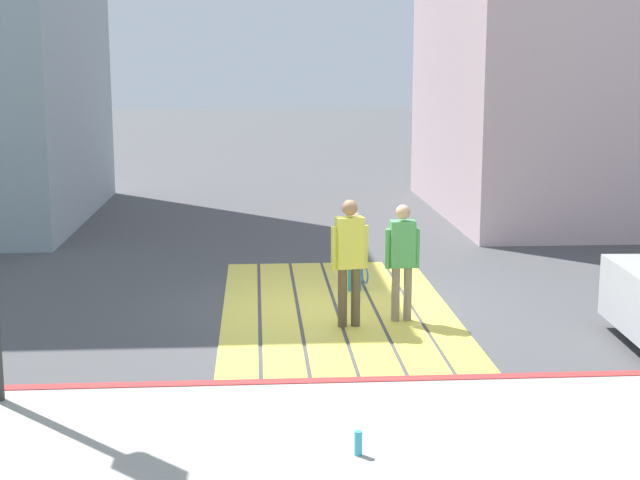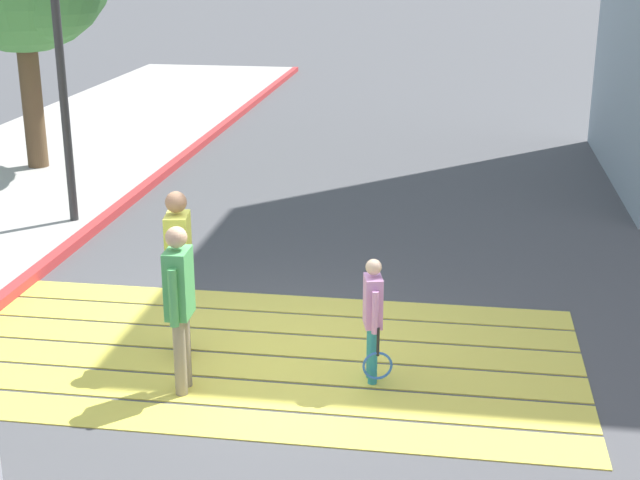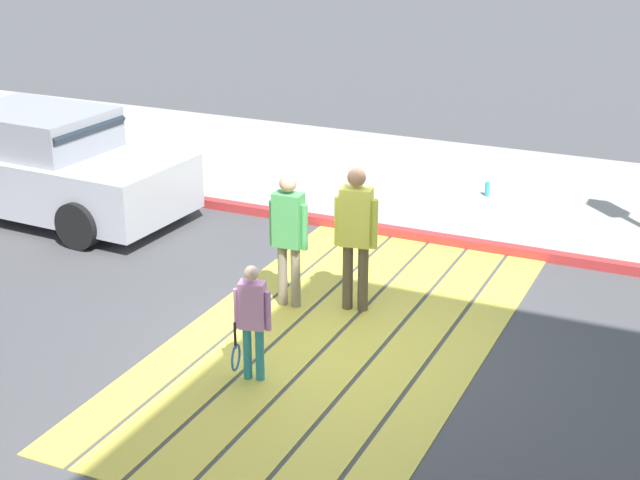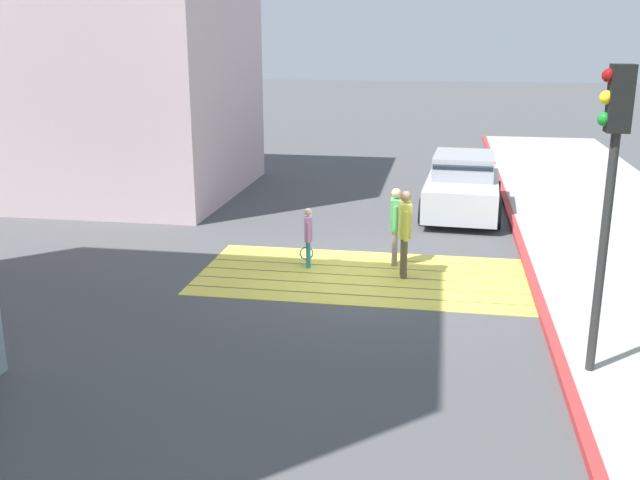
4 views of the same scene
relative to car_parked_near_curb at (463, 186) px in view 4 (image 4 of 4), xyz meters
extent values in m
plane|color=#4C4C4F|center=(2.00, 5.55, -0.73)|extent=(120.00, 120.00, 0.00)
cube|color=#EAD64C|center=(2.00, 4.17, -0.73)|extent=(6.40, 0.50, 0.01)
cube|color=#EAD64C|center=(2.00, 4.72, -0.73)|extent=(6.40, 0.50, 0.01)
cube|color=#EAD64C|center=(2.00, 5.27, -0.73)|extent=(6.40, 0.50, 0.01)
cube|color=#EAD64C|center=(2.00, 5.82, -0.73)|extent=(6.40, 0.50, 0.01)
cube|color=#EAD64C|center=(2.00, 6.37, -0.73)|extent=(6.40, 0.50, 0.01)
cube|color=#EAD64C|center=(2.00, 6.92, -0.73)|extent=(6.40, 0.50, 0.01)
cube|color=#BC3333|center=(-1.25, 5.55, -0.67)|extent=(0.16, 40.00, 0.13)
cube|color=beige|center=(10.50, -1.09, 3.63)|extent=(8.00, 7.00, 8.74)
cube|color=#232B38|center=(10.50, -4.61, 4.07)|extent=(6.80, 0.03, 0.70)
cube|color=silver|center=(0.00, 0.03, -0.14)|extent=(2.03, 4.39, 0.80)
cube|color=#A0A2A9|center=(-0.01, -0.12, 0.54)|extent=(1.64, 2.14, 0.60)
cube|color=#1E2833|center=(0.04, 0.80, 0.48)|extent=(1.49, 0.41, 0.49)
cylinder|color=black|center=(0.95, 1.31, -0.40)|extent=(0.26, 0.67, 0.66)
cylinder|color=black|center=(-0.81, 1.41, -0.40)|extent=(0.26, 0.67, 0.66)
cylinder|color=black|center=(0.81, -1.35, -0.40)|extent=(0.26, 0.67, 0.66)
cylinder|color=black|center=(-0.95, -1.26, -0.40)|extent=(0.26, 0.67, 0.66)
cylinder|color=#2D2D2D|center=(-1.60, 9.31, 0.97)|extent=(0.12, 0.12, 3.40)
cube|color=black|center=(-1.60, 9.31, 3.09)|extent=(0.28, 0.28, 0.84)
sphere|color=maroon|center=(-1.44, 9.31, 3.37)|extent=(0.18, 0.18, 0.18)
sphere|color=yellow|center=(-1.44, 9.31, 3.10)|extent=(0.18, 0.18, 0.18)
sphere|color=#188429|center=(-1.44, 9.31, 2.83)|extent=(0.18, 0.18, 0.18)
cylinder|color=gray|center=(1.43, 4.80, -0.35)|extent=(0.11, 0.11, 0.76)
cylinder|color=gray|center=(1.43, 4.63, -0.35)|extent=(0.11, 0.11, 0.76)
cube|color=#4CA559|center=(1.43, 4.72, 0.35)|extent=(0.22, 0.34, 0.63)
sphere|color=tan|center=(1.43, 4.72, 0.78)|extent=(0.20, 0.20, 0.20)
cylinder|color=#4CA559|center=(1.42, 4.91, 0.28)|extent=(0.08, 0.08, 0.54)
cylinder|color=#4CA559|center=(1.44, 4.52, 0.28)|extent=(0.08, 0.08, 0.54)
cylinder|color=brown|center=(1.19, 5.54, -0.33)|extent=(0.12, 0.12, 0.81)
cylinder|color=brown|center=(1.22, 5.37, -0.33)|extent=(0.12, 0.12, 0.81)
cube|color=#D8D84C|center=(1.20, 5.46, 0.42)|extent=(0.27, 0.39, 0.68)
sphere|color=#9E7051|center=(1.20, 5.46, 0.88)|extent=(0.21, 0.21, 0.21)
cylinder|color=#D8D84C|center=(1.17, 5.66, 0.35)|extent=(0.09, 0.09, 0.58)
cylinder|color=#D8D84C|center=(1.24, 5.25, 0.35)|extent=(0.09, 0.09, 0.58)
cylinder|color=teal|center=(3.13, 5.24, -0.44)|extent=(0.09, 0.09, 0.58)
cylinder|color=teal|center=(3.16, 5.11, -0.44)|extent=(0.09, 0.09, 0.58)
cube|color=#D18CC6|center=(3.15, 5.17, 0.09)|extent=(0.21, 0.28, 0.49)
sphere|color=beige|center=(3.15, 5.17, 0.43)|extent=(0.15, 0.15, 0.15)
cylinder|color=#D18CC6|center=(3.11, 5.33, 0.04)|extent=(0.06, 0.06, 0.41)
cylinder|color=#D18CC6|center=(3.18, 5.02, 0.04)|extent=(0.06, 0.06, 0.41)
cylinder|color=black|center=(3.22, 5.01, -0.24)|extent=(0.03, 0.03, 0.28)
torus|color=blue|center=(3.22, 5.01, -0.49)|extent=(0.28, 0.09, 0.28)
camera|label=1|loc=(-10.78, 6.68, 2.76)|focal=52.37mm
camera|label=2|loc=(3.85, -2.66, 3.33)|focal=51.25mm
camera|label=3|loc=(10.58, 9.32, 4.05)|focal=53.72mm
camera|label=4|loc=(0.54, 18.92, 3.88)|focal=40.52mm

